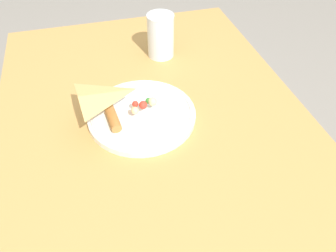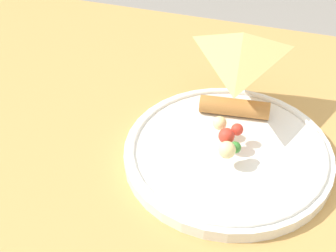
% 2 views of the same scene
% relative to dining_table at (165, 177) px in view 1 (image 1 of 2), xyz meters
% --- Properties ---
extents(dining_table, '(1.28, 0.76, 0.78)m').
position_rel_dining_table_xyz_m(dining_table, '(0.00, 0.00, 0.00)').
color(dining_table, tan).
rests_on(dining_table, ground_plane).
extents(plate_pizza, '(0.26, 0.26, 0.05)m').
position_rel_dining_table_xyz_m(plate_pizza, '(0.11, 0.03, 0.12)').
color(plate_pizza, white).
rests_on(plate_pizza, dining_table).
extents(milk_glass, '(0.08, 0.08, 0.13)m').
position_rel_dining_table_xyz_m(milk_glass, '(0.38, -0.09, 0.17)').
color(milk_glass, white).
rests_on(milk_glass, dining_table).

